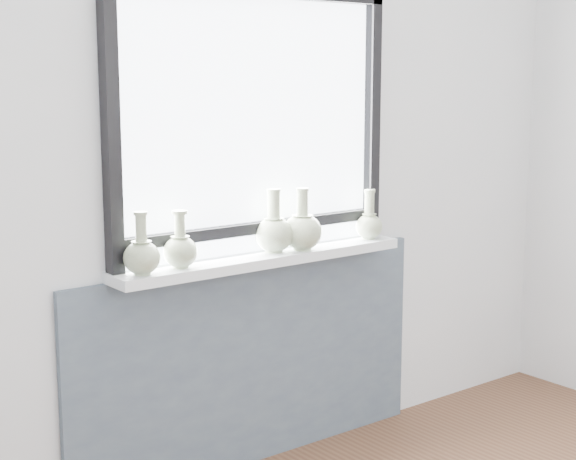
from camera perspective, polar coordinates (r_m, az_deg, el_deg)
back_wall at (r=3.54m, az=-2.59°, el=5.04°), size 3.60×0.02×2.60m
apron_panel at (r=3.70m, az=-2.21°, el=-8.55°), size 1.70×0.03×0.86m
windowsill at (r=3.52m, az=-1.60°, el=-1.88°), size 1.32×0.18×0.04m
window at (r=3.50m, az=-2.26°, el=7.31°), size 1.30×0.06×1.05m
vase_a at (r=3.19m, az=-9.44°, el=-1.59°), size 0.13×0.13×0.23m
vase_b at (r=3.28m, az=-6.97°, el=-1.23°), size 0.13×0.13×0.21m
vase_c at (r=3.54m, az=-0.91°, el=-0.10°), size 0.16×0.16×0.26m
vase_d at (r=3.59m, az=0.94°, el=0.02°), size 0.16×0.16×0.26m
vase_e at (r=3.85m, az=5.27°, el=0.43°), size 0.12×0.12×0.22m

